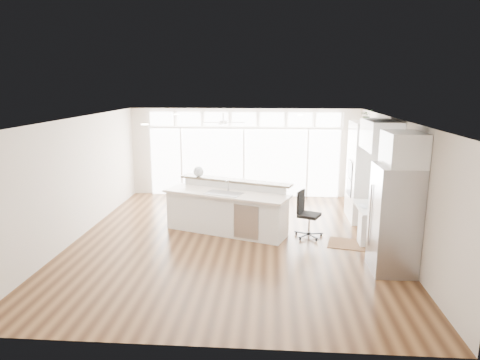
{
  "coord_description": "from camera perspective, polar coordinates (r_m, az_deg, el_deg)",
  "views": [
    {
      "loc": [
        0.84,
        -9.01,
        3.42
      ],
      "look_at": [
        0.13,
        0.6,
        1.25
      ],
      "focal_mm": 32.0,
      "sensor_mm": 36.0,
      "label": 1
    }
  ],
  "objects": [
    {
      "name": "potted_plant",
      "position": [
        11.09,
        16.52,
        8.06
      ],
      "size": [
        0.31,
        0.34,
        0.25
      ],
      "primitive_type": "imported",
      "rotation": [
        0.0,
        0.0,
        -0.09
      ],
      "color": "#315E28",
      "rests_on": "oven_cabinet"
    },
    {
      "name": "ceiling_fan",
      "position": [
        11.92,
        -2.25,
        8.16
      ],
      "size": [
        1.16,
        1.16,
        0.32
      ],
      "primitive_type": "cube",
      "color": "white",
      "rests_on": "ceiling"
    },
    {
      "name": "wall_right",
      "position": [
        9.62,
        20.18,
        -0.52
      ],
      "size": [
        0.04,
        8.0,
        2.7
      ],
      "primitive_type": "cube",
      "color": "beige",
      "rests_on": "floor"
    },
    {
      "name": "ceiling",
      "position": [
        9.08,
        -1.09,
        8.14
      ],
      "size": [
        7.0,
        8.0,
        0.02
      ],
      "primitive_type": "cube",
      "color": "white",
      "rests_on": "wall_back"
    },
    {
      "name": "wall_left",
      "position": [
        10.21,
        -21.01,
        0.14
      ],
      "size": [
        0.04,
        8.0,
        2.7
      ],
      "primitive_type": "cube",
      "color": "beige",
      "rests_on": "floor"
    },
    {
      "name": "desk_nook",
      "position": [
        10.06,
        17.27,
        -5.49
      ],
      "size": [
        0.72,
        1.3,
        0.76
      ],
      "primitive_type": "cube",
      "color": "white",
      "rests_on": "floor"
    },
    {
      "name": "upper_cabinets",
      "position": [
        9.66,
        18.27,
        5.7
      ],
      "size": [
        0.64,
        1.3,
        0.64
      ],
      "primitive_type": "cube",
      "color": "white",
      "rests_on": "wall_right"
    },
    {
      "name": "desk_window",
      "position": [
        9.85,
        19.58,
        1.01
      ],
      "size": [
        0.04,
        0.85,
        0.85
      ],
      "primitive_type": "cube",
      "color": "white",
      "rests_on": "wall_right"
    },
    {
      "name": "fridge_cabinet",
      "position": [
        8.09,
        21.0,
        3.89
      ],
      "size": [
        0.64,
        0.9,
        0.6
      ],
      "primitive_type": "cube",
      "color": "white",
      "rests_on": "wall_right"
    },
    {
      "name": "transom_row",
      "position": [
        13.02,
        0.53,
        8.11
      ],
      "size": [
        5.9,
        0.06,
        0.4
      ],
      "primitive_type": "cube",
      "color": "white",
      "rests_on": "wall_back"
    },
    {
      "name": "keyboard",
      "position": [
        9.9,
        16.0,
        -3.36
      ],
      "size": [
        0.15,
        0.32,
        0.02
      ],
      "primitive_type": "cube",
      "rotation": [
        0.0,
        0.0,
        0.13
      ],
      "color": "white",
      "rests_on": "desk_nook"
    },
    {
      "name": "refrigerator",
      "position": [
        8.35,
        19.9,
        -4.94
      ],
      "size": [
        0.76,
        0.9,
        2.0
      ],
      "primitive_type": "cube",
      "color": "#A3A3A7",
      "rests_on": "floor"
    },
    {
      "name": "floor",
      "position": [
        9.68,
        -1.02,
        -8.07
      ],
      "size": [
        7.0,
        8.0,
        0.02
      ],
      "primitive_type": "cube",
      "color": "#412614",
      "rests_on": "ground"
    },
    {
      "name": "wall_back",
      "position": [
        13.2,
        0.54,
        3.67
      ],
      "size": [
        7.0,
        0.04,
        2.7
      ],
      "primitive_type": "cube",
      "color": "beige",
      "rests_on": "floor"
    },
    {
      "name": "kitchen_island",
      "position": [
        10.01,
        -1.85,
        -3.75
      ],
      "size": [
        3.16,
        2.06,
        1.17
      ],
      "primitive_type": "cube",
      "rotation": [
        0.0,
        0.0,
        -0.35
      ],
      "color": "white",
      "rests_on": "floor"
    },
    {
      "name": "glass_wall",
      "position": [
        13.19,
        0.52,
        2.34
      ],
      "size": [
        5.8,
        0.06,
        2.08
      ],
      "primitive_type": "cube",
      "color": "white",
      "rests_on": "wall_back"
    },
    {
      "name": "recessed_lights",
      "position": [
        9.28,
        -0.98,
        8.12
      ],
      "size": [
        3.4,
        3.0,
        0.02
      ],
      "primitive_type": "cube",
      "color": "white",
      "rests_on": "ceiling"
    },
    {
      "name": "oven_cabinet",
      "position": [
        11.27,
        16.09,
        1.09
      ],
      "size": [
        0.64,
        1.2,
        2.5
      ],
      "primitive_type": "cube",
      "color": "white",
      "rests_on": "floor"
    },
    {
      "name": "wall_front",
      "position": [
        5.49,
        -4.94,
        -9.52
      ],
      "size": [
        7.0,
        0.04,
        2.7
      ],
      "primitive_type": "cube",
      "color": "beige",
      "rests_on": "floor"
    },
    {
      "name": "rug",
      "position": [
        9.73,
        14.59,
        -8.28
      ],
      "size": [
        1.11,
        0.9,
        0.01
      ],
      "primitive_type": "cube",
      "rotation": [
        0.0,
        0.0,
        -0.22
      ],
      "color": "#3E2413",
      "rests_on": "floor"
    },
    {
      "name": "monitor",
      "position": [
        9.88,
        17.04,
        -2.27
      ],
      "size": [
        0.16,
        0.5,
        0.41
      ],
      "primitive_type": "cube",
      "rotation": [
        0.0,
        0.0,
        -0.16
      ],
      "color": "black",
      "rests_on": "desk_nook"
    },
    {
      "name": "office_chair",
      "position": [
        9.82,
        9.22,
        -4.6
      ],
      "size": [
        0.71,
        0.69,
        1.06
      ],
      "primitive_type": "cube",
      "rotation": [
        0.0,
        0.0,
        -0.42
      ],
      "color": "black",
      "rests_on": "floor"
    },
    {
      "name": "framed_photos",
      "position": [
        10.47,
        18.65,
        0.89
      ],
      "size": [
        0.06,
        0.22,
        0.8
      ],
      "primitive_type": "cube",
      "color": "black",
      "rests_on": "wall_right"
    },
    {
      "name": "fishbowl",
      "position": [
        10.61,
        -5.54,
        1.14
      ],
      "size": [
        0.35,
        0.35,
        0.26
      ],
      "primitive_type": "sphere",
      "rotation": [
        0.0,
        0.0,
        -0.47
      ],
      "color": "silver",
      "rests_on": "kitchen_island"
    }
  ]
}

